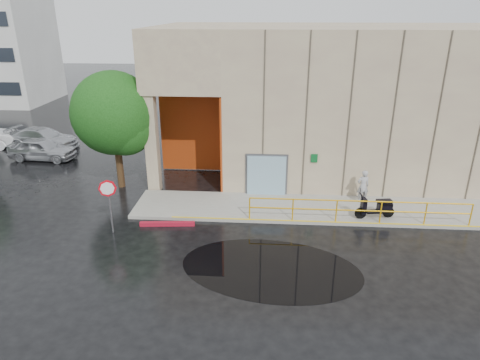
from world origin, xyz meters
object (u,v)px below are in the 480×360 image
Objects in this scene: stop_sign at (108,195)px; red_curb at (167,224)px; tree_near at (117,117)px; car_c at (43,138)px; scooter at (376,202)px; car_a at (42,149)px; person at (363,186)px.

stop_sign is 1.01× the size of red_curb.
car_c is at bearing 140.18° from tree_near.
scooter is 20.22m from car_a.
scooter is at bearing -13.95° from tree_near.
stop_sign is at bearing -135.79° from car_a.
person is 0.40× the size of car_a.
car_c is at bearing 136.00° from red_curb.
scooter is at bearing -108.17° from car_c.
scooter reaches higher than car_c.
car_a is 2.64m from car_c.
red_curb is 0.51× the size of car_c.
car_a is (-18.69, 5.36, -0.26)m from person.
stop_sign reaches higher than person.
scooter is 0.75× the size of stop_sign.
red_curb is 0.39× the size of tree_near.
red_curb is (-9.16, -1.10, -0.85)m from scooter.
stop_sign is at bearing -160.25° from red_curb.
stop_sign is at bearing -77.15° from tree_near.
tree_near reaches higher than car_a.
stop_sign is 0.59× the size of car_a.
person is at bearing -102.18° from car_a.
scooter is at bearing 6.85° from red_curb.
red_curb is at bearing -126.04° from car_a.
stop_sign is 14.36m from car_c.
car_c is 0.78× the size of tree_near.
stop_sign is at bearing -135.27° from car_c.
person is 11.67m from stop_sign.
scooter is (0.25, -1.71, -0.02)m from person.
car_c is at bearing 133.13° from stop_sign.
car_c is (-1.14, 2.38, -0.01)m from car_a.
car_a is 0.87× the size of car_c.
person is 0.27× the size of tree_near.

